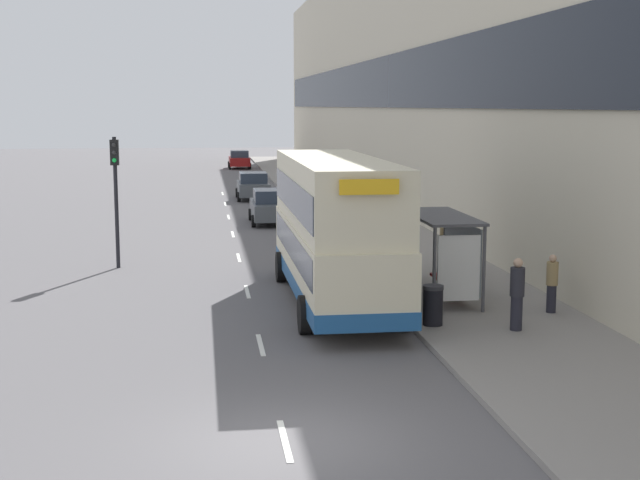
{
  "coord_description": "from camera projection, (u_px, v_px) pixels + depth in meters",
  "views": [
    {
      "loc": [
        -1.35,
        -14.76,
        5.81
      ],
      "look_at": [
        2.61,
        14.98,
        1.26
      ],
      "focal_mm": 50.0,
      "sensor_mm": 36.0,
      "label": 1
    }
  ],
  "objects": [
    {
      "name": "pedestrian_2",
      "position": [
        517.0,
        294.0,
        22.54
      ],
      "size": [
        0.37,
        0.37,
        1.86
      ],
      "color": "#23232D",
      "rests_on": "ground_plane"
    },
    {
      "name": "terrace_facade",
      "position": [
        398.0,
        70.0,
        53.43
      ],
      "size": [
        3.1,
        93.0,
        15.82
      ],
      "color": "beige",
      "rests_on": "ground_plane"
    },
    {
      "name": "lane_mark_5",
      "position": [
        228.0,
        217.0,
        46.69
      ],
      "size": [
        0.12,
        2.0,
        0.01
      ],
      "color": "silver",
      "rests_on": "ground_plane"
    },
    {
      "name": "ground_plane",
      "position": [
        285.0,
        442.0,
        15.51
      ],
      "size": [
        220.0,
        220.0,
        0.0
      ],
      "primitive_type": "plane",
      "color": "#5B595B"
    },
    {
      "name": "bus_shelter",
      "position": [
        449.0,
        242.0,
        25.95
      ],
      "size": [
        1.6,
        4.2,
        2.48
      ],
      "color": "#4C4C51",
      "rests_on": "ground_plane"
    },
    {
      "name": "lane_mark_6",
      "position": [
        225.0,
        204.0,
        52.92
      ],
      "size": [
        0.12,
        2.0,
        0.01
      ],
      "color": "silver",
      "rests_on": "ground_plane"
    },
    {
      "name": "pedestrian_at_shelter",
      "position": [
        552.0,
        283.0,
        24.49
      ],
      "size": [
        0.32,
        0.32,
        1.62
      ],
      "color": "#23232D",
      "rests_on": "ground_plane"
    },
    {
      "name": "lane_mark_2",
      "position": [
        247.0,
        292.0,
        28.01
      ],
      "size": [
        0.12,
        2.0,
        0.01
      ],
      "color": "silver",
      "rests_on": "ground_plane"
    },
    {
      "name": "traffic_light_far_kerb",
      "position": [
        115.0,
        180.0,
        31.66
      ],
      "size": [
        0.3,
        0.32,
        4.71
      ],
      "color": "black",
      "rests_on": "ground_plane"
    },
    {
      "name": "lane_mark_0",
      "position": [
        285.0,
        441.0,
        15.56
      ],
      "size": [
        0.12,
        2.0,
        0.01
      ],
      "color": "silver",
      "rests_on": "ground_plane"
    },
    {
      "name": "lane_mark_7",
      "position": [
        223.0,
        194.0,
        59.14
      ],
      "size": [
        0.12,
        2.0,
        0.01
      ],
      "color": "silver",
      "rests_on": "ground_plane"
    },
    {
      "name": "pavement",
      "position": [
        332.0,
        201.0,
        54.08
      ],
      "size": [
        5.0,
        93.0,
        0.14
      ],
      "color": "gray",
      "rests_on": "ground_plane"
    },
    {
      "name": "double_decker_bus_near",
      "position": [
        335.0,
        227.0,
        25.94
      ],
      "size": [
        2.85,
        10.66,
        4.3
      ],
      "color": "beige",
      "rests_on": "ground_plane"
    },
    {
      "name": "car_2",
      "position": [
        270.0,
        207.0,
        44.08
      ],
      "size": [
        1.95,
        4.25,
        1.71
      ],
      "color": "#4C5156",
      "rests_on": "ground_plane"
    },
    {
      "name": "lane_mark_4",
      "position": [
        233.0,
        234.0,
        40.47
      ],
      "size": [
        0.12,
        2.0,
        0.01
      ],
      "color": "silver",
      "rests_on": "ground_plane"
    },
    {
      "name": "car_1",
      "position": [
        239.0,
        160.0,
        82.43
      ],
      "size": [
        2.05,
        3.87,
        1.68
      ],
      "color": "maroon",
      "rests_on": "ground_plane"
    },
    {
      "name": "litter_bin",
      "position": [
        433.0,
        305.0,
        23.14
      ],
      "size": [
        0.55,
        0.55,
        1.05
      ],
      "color": "black",
      "rests_on": "ground_plane"
    },
    {
      "name": "pedestrian_1",
      "position": [
        444.0,
        245.0,
        30.79
      ],
      "size": [
        0.34,
        0.34,
        1.72
      ],
      "color": "#23232D",
      "rests_on": "ground_plane"
    },
    {
      "name": "car_0",
      "position": [
        253.0,
        186.0,
        55.39
      ],
      "size": [
        2.08,
        4.15,
        1.69
      ],
      "color": "#4C5156",
      "rests_on": "ground_plane"
    },
    {
      "name": "lane_mark_1",
      "position": [
        261.0,
        345.0,
        21.79
      ],
      "size": [
        0.12,
        2.0,
        0.01
      ],
      "color": "silver",
      "rests_on": "ground_plane"
    },
    {
      "name": "lane_mark_3",
      "position": [
        239.0,
        258.0,
        34.24
      ],
      "size": [
        0.12,
        2.0,
        0.01
      ],
      "color": "silver",
      "rests_on": "ground_plane"
    }
  ]
}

